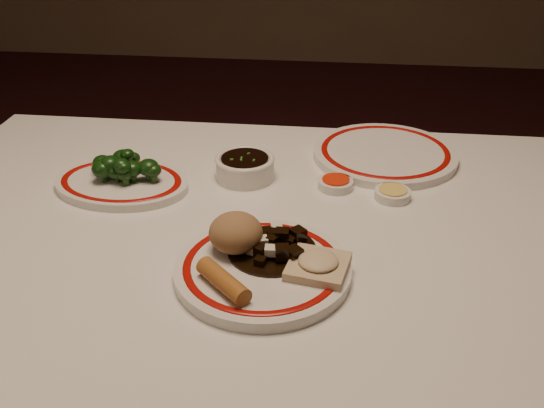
{
  "coord_description": "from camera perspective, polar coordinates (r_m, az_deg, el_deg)",
  "views": [
    {
      "loc": [
        0.15,
        -0.81,
        1.27
      ],
      "look_at": [
        0.06,
        0.01,
        0.8
      ],
      "focal_mm": 40.0,
      "sensor_mm": 36.0,
      "label": 1
    }
  ],
  "objects": [
    {
      "name": "broccoli_plate",
      "position": [
        1.14,
        -13.98,
        1.93
      ],
      "size": [
        0.27,
        0.24,
        0.02
      ],
      "color": "silver",
      "rests_on": "dining_table"
    },
    {
      "name": "fried_wonton",
      "position": [
        0.86,
        4.37,
        -5.66
      ],
      "size": [
        0.1,
        0.1,
        0.02
      ],
      "color": "#C5AF8B",
      "rests_on": "main_plate"
    },
    {
      "name": "sweet_sour_dish",
      "position": [
        1.11,
        6.01,
        1.93
      ],
      "size": [
        0.06,
        0.06,
        0.02
      ],
      "color": "silver",
      "rests_on": "dining_table"
    },
    {
      "name": "dining_table",
      "position": [
        1.03,
        -3.41,
        -6.89
      ],
      "size": [
        1.2,
        0.9,
        0.75
      ],
      "color": "white",
      "rests_on": "ground"
    },
    {
      "name": "main_plate",
      "position": [
        0.87,
        -0.9,
        -6.14
      ],
      "size": [
        0.27,
        0.27,
        0.02
      ],
      "color": "silver",
      "rests_on": "dining_table"
    },
    {
      "name": "broccoli_pile",
      "position": [
        1.12,
        -13.92,
        3.41
      ],
      "size": [
        0.14,
        0.09,
        0.05
      ],
      "color": "#23471C",
      "rests_on": "broccoli_plate"
    },
    {
      "name": "far_plate",
      "position": [
        1.24,
        10.57,
        4.7
      ],
      "size": [
        0.31,
        0.31,
        0.02
      ],
      "color": "silver",
      "rests_on": "dining_table"
    },
    {
      "name": "rice_mound",
      "position": [
        0.89,
        -3.43,
        -2.7
      ],
      "size": [
        0.08,
        0.08,
        0.06
      ],
      "primitive_type": "ellipsoid",
      "color": "#956C46",
      "rests_on": "main_plate"
    },
    {
      "name": "mustard_dish",
      "position": [
        1.09,
        11.28,
        0.95
      ],
      "size": [
        0.06,
        0.06,
        0.02
      ],
      "color": "silver",
      "rests_on": "dining_table"
    },
    {
      "name": "soy_bowl",
      "position": [
        1.13,
        -2.57,
        3.4
      ],
      "size": [
        0.11,
        0.11,
        0.04
      ],
      "color": "silver",
      "rests_on": "dining_table"
    },
    {
      "name": "spring_roll",
      "position": [
        0.82,
        -4.6,
        -7.23
      ],
      "size": [
        0.09,
        0.09,
        0.03
      ],
      "primitive_type": "cylinder",
      "rotation": [
        1.57,
        0.0,
        0.78
      ],
      "color": "#A76829",
      "rests_on": "main_plate"
    },
    {
      "name": "stirfry_heap",
      "position": [
        0.89,
        0.21,
        -4.04
      ],
      "size": [
        0.13,
        0.13,
        0.03
      ],
      "color": "black",
      "rests_on": "main_plate"
    }
  ]
}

